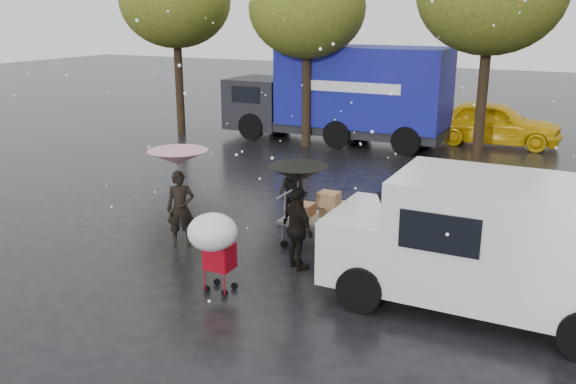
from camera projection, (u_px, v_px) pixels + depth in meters
The scene contains 14 objects.
ground at pixel (253, 259), 11.97m from camera, with size 90.00×90.00×0.00m, color black.
person_pink at pixel (181, 208), 12.51m from camera, with size 0.57×0.38×1.57m, color black.
person_middle at pixel (293, 195), 13.55m from camera, with size 0.72×0.56×1.49m, color black.
person_black at pixel (298, 228), 11.30m from camera, with size 0.94×0.39×1.61m, color black.
umbrella_pink at pixel (178, 158), 12.21m from camera, with size 1.22×1.22×2.01m.
umbrella_black at pixel (298, 174), 11.01m from camera, with size 1.10×1.10×2.00m.
vendor_cart at pixel (321, 215), 12.30m from camera, with size 1.52×0.80×1.27m.
shopping_cart at pixel (214, 236), 10.18m from camera, with size 0.84×0.84×1.46m.
white_van at pixel (491, 243), 9.62m from camera, with size 4.91×2.18×2.20m.
blue_truck at pixel (341, 94), 22.32m from camera, with size 8.30×2.60×3.50m.
box_ground_near at pixel (407, 279), 10.50m from camera, with size 0.53×0.43×0.48m, color #9B6343.
box_ground_far at pixel (372, 266), 11.23m from camera, with size 0.42×0.33×0.33m, color #9B6343.
yellow_taxi at pixel (494, 123), 22.11m from camera, with size 1.89×4.70×1.60m, color yellow.
tree_row at pixel (394, 0), 19.32m from camera, with size 21.60×4.40×7.12m.
Camera 1 is at (5.59, -9.62, 4.66)m, focal length 38.00 mm.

